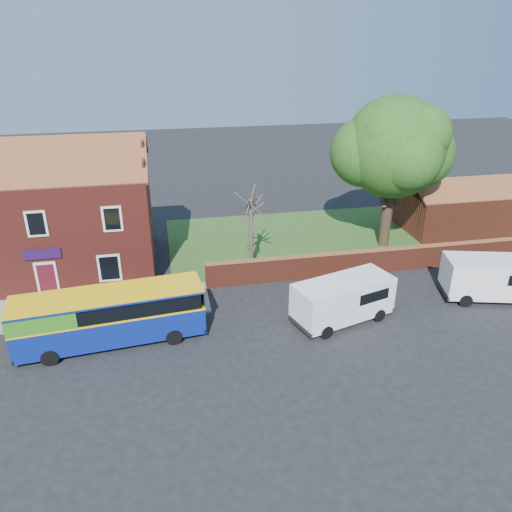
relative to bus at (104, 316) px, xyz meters
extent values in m
plane|color=black|center=(3.40, -2.12, -1.57)|extent=(120.00, 120.00, 0.00)
cube|color=gray|center=(-3.60, 3.63, -1.51)|extent=(18.00, 3.50, 0.12)
cube|color=slate|center=(-3.60, 1.88, -1.50)|extent=(18.00, 0.15, 0.14)
cube|color=#426B28|center=(16.40, 10.88, -1.55)|extent=(26.00, 12.00, 0.04)
cube|color=maroon|center=(-3.60, 9.38, 1.68)|extent=(12.00, 8.00, 6.50)
cube|color=brown|center=(-3.60, 7.38, 5.93)|extent=(12.30, 4.08, 2.16)
cube|color=brown|center=(-3.60, 11.38, 5.93)|extent=(12.30, 4.08, 2.16)
cube|color=black|center=(-3.60, 5.35, 3.03)|extent=(1.10, 0.06, 1.50)
cube|color=#4C0F19|center=(-3.60, 5.33, -0.47)|extent=(0.95, 0.04, 2.10)
cube|color=silver|center=(-3.60, 5.35, -0.42)|extent=(1.20, 0.06, 2.30)
cube|color=#240E3D|center=(-3.60, 5.32, 1.23)|extent=(2.00, 0.06, 0.60)
cube|color=maroon|center=(16.40, 4.88, -0.82)|extent=(22.00, 0.30, 1.50)
cube|color=brown|center=(16.40, 4.88, -0.02)|extent=(22.00, 0.38, 0.10)
cube|color=maroon|center=(25.40, 10.88, -0.07)|extent=(8.00, 5.00, 3.00)
cube|color=brown|center=(25.40, 9.63, 1.98)|extent=(8.20, 2.56, 1.24)
cube|color=brown|center=(25.40, 12.13, 1.98)|extent=(8.20, 2.56, 1.24)
cube|color=navy|center=(0.29, 0.03, -0.54)|extent=(9.19, 3.19, 1.43)
cube|color=yellow|center=(0.29, 0.03, 0.17)|extent=(9.21, 3.21, 0.10)
cube|color=black|center=(0.29, 0.03, 0.60)|extent=(8.83, 3.17, 0.72)
cube|color=#37891E|center=(-2.67, -0.28, 0.60)|extent=(3.29, 2.60, 0.76)
cube|color=navy|center=(0.29, 0.03, 1.08)|extent=(9.19, 3.19, 0.14)
cube|color=yellow|center=(0.29, 0.03, 1.16)|extent=(9.23, 3.23, 0.06)
cylinder|color=black|center=(-2.47, -1.31, -1.17)|extent=(0.84, 0.36, 0.81)
cylinder|color=black|center=(-2.69, 0.76, -1.17)|extent=(0.84, 0.36, 0.81)
cylinder|color=black|center=(3.26, -0.70, -1.17)|extent=(0.84, 0.36, 0.81)
cylinder|color=black|center=(3.04, 1.37, -1.17)|extent=(0.84, 0.36, 0.81)
cube|color=white|center=(12.15, -0.21, -0.23)|extent=(5.74, 3.63, 2.03)
cube|color=black|center=(14.45, 0.50, 0.09)|extent=(0.62, 1.76, 0.80)
cube|color=black|center=(14.67, 0.57, -1.14)|extent=(0.73, 2.07, 0.26)
cylinder|color=black|center=(10.82, -1.69, -1.22)|extent=(0.74, 0.42, 0.71)
cylinder|color=black|center=(10.22, 0.24, -1.22)|extent=(0.74, 0.42, 0.71)
cylinder|color=black|center=(14.09, -0.67, -1.22)|extent=(0.74, 0.42, 0.71)
cylinder|color=black|center=(13.49, 1.26, -1.22)|extent=(0.74, 0.42, 0.71)
cube|color=white|center=(21.49, 0.41, -0.18)|extent=(5.95, 3.55, 2.12)
cylinder|color=black|center=(19.50, -0.17, -1.20)|extent=(0.77, 0.40, 0.74)
cylinder|color=black|center=(20.03, 1.87, -1.20)|extent=(0.77, 0.40, 0.74)
cylinder|color=black|center=(18.65, 8.91, 0.59)|extent=(0.75, 0.75, 4.33)
sphere|color=#477A26|center=(18.65, 8.91, 5.49)|extent=(6.78, 6.78, 6.78)
sphere|color=#477A26|center=(20.62, 9.29, 4.92)|extent=(4.90, 4.90, 4.90)
sphere|color=#477A26|center=(16.86, 9.47, 5.11)|extent=(4.71, 4.71, 4.71)
cylinder|color=#4C4238|center=(8.56, 6.85, 0.86)|extent=(0.28, 0.28, 4.86)
cylinder|color=#4C4238|center=(8.56, 6.85, 2.59)|extent=(0.29, 2.37, 1.91)
cylinder|color=#4C4238|center=(8.56, 6.85, 2.42)|extent=(1.24, 1.75, 1.75)
cylinder|color=#4C4238|center=(8.56, 6.85, 2.77)|extent=(1.99, 0.91, 1.94)
camera|label=1|loc=(3.26, -21.82, 12.73)|focal=35.00mm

